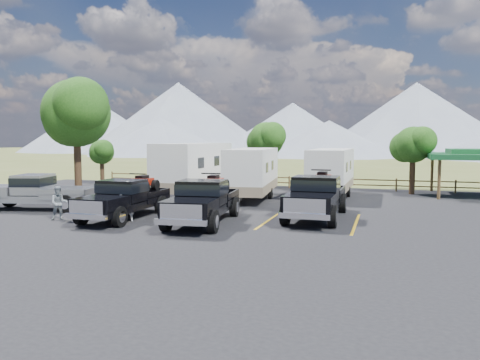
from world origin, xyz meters
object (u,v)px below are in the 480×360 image
(tree_big_nw, at_px, (76,113))
(pavilion, at_px, (476,155))
(person_a, at_px, (127,201))
(rig_right, at_px, (317,195))
(pickup_silver, at_px, (37,191))
(trailer_left, at_px, (194,169))
(person_b, at_px, (59,203))
(rig_center, at_px, (204,200))
(rig_left, at_px, (125,197))
(trailer_center, at_px, (252,173))
(trailer_right, at_px, (331,172))

(tree_big_nw, relative_size, pavilion, 1.26)
(tree_big_nw, bearing_deg, person_a, -42.54)
(rig_right, distance_m, pickup_silver, 15.04)
(pavilion, distance_m, trailer_left, 18.94)
(pickup_silver, relative_size, person_b, 4.16)
(rig_right, relative_size, person_a, 3.61)
(trailer_left, height_order, pickup_silver, trailer_left)
(person_a, bearing_deg, rig_center, 151.96)
(rig_right, xyz_separation_m, person_a, (-8.25, -3.72, -0.15))
(rig_left, relative_size, trailer_left, 0.62)
(rig_left, relative_size, trailer_center, 0.68)
(trailer_right, distance_m, pickup_silver, 18.05)
(tree_big_nw, relative_size, trailer_left, 0.77)
(rig_center, xyz_separation_m, rig_right, (4.76, 2.89, 0.04))
(tree_big_nw, relative_size, rig_right, 1.14)
(rig_left, bearing_deg, trailer_right, 52.65)
(pavilion, bearing_deg, pickup_silver, -149.88)
(trailer_left, relative_size, trailer_right, 1.12)
(rig_right, relative_size, person_b, 4.26)
(tree_big_nw, height_order, trailer_left, tree_big_nw)
(trailer_center, bearing_deg, rig_right, -56.79)
(tree_big_nw, relative_size, trailer_center, 0.84)
(rig_left, height_order, trailer_center, trailer_center)
(rig_center, bearing_deg, pavilion, 40.95)
(tree_big_nw, distance_m, person_a, 12.25)
(rig_right, xyz_separation_m, trailer_left, (-9.11, 6.24, 0.76))
(pavilion, bearing_deg, trailer_right, -160.37)
(rig_left, distance_m, rig_right, 9.32)
(rig_left, xyz_separation_m, trailer_center, (3.88, 8.90, 0.68))
(rig_center, distance_m, trailer_right, 12.38)
(tree_big_nw, distance_m, pavilion, 26.91)
(rig_center, bearing_deg, pickup_silver, 168.18)
(trailer_left, height_order, person_b, trailer_left)
(rig_left, bearing_deg, rig_center, -0.89)
(pavilion, height_order, trailer_left, trailer_left)
(trailer_center, bearing_deg, person_a, -114.87)
(rig_left, xyz_separation_m, person_b, (-2.74, -1.39, -0.21))
(trailer_right, bearing_deg, tree_big_nw, -163.45)
(rig_left, height_order, person_b, rig_left)
(person_a, distance_m, person_b, 3.40)
(tree_big_nw, distance_m, trailer_left, 8.67)
(pavilion, relative_size, person_b, 3.83)
(tree_big_nw, bearing_deg, pickup_silver, -73.86)
(trailer_left, relative_size, person_a, 5.36)
(rig_right, relative_size, pickup_silver, 1.02)
(trailer_left, relative_size, pickup_silver, 1.52)
(trailer_right, bearing_deg, rig_left, -126.17)
(tree_big_nw, xyz_separation_m, pavilion, (25.55, 7.97, -2.81))
(rig_left, bearing_deg, pickup_silver, 170.31)
(rig_right, relative_size, trailer_center, 0.74)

